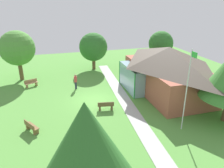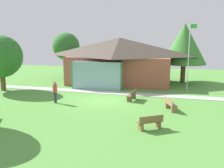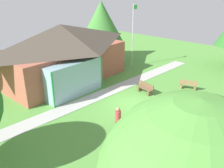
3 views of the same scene
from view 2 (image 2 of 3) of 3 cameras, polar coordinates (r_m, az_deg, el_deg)
ground_plane at (r=21.14m, az=-1.69°, el=-3.65°), size 44.00×44.00×0.00m
pavilion at (r=28.29m, az=1.48°, el=5.33°), size 11.80×7.48×4.98m
footpath at (r=23.88m, az=-0.15°, el=-1.93°), size 23.37×2.83×0.03m
flagpole at (r=25.54m, az=16.63°, el=6.36°), size 0.64×0.08×6.40m
bench_front_right at (r=14.88m, az=8.41°, el=-8.42°), size 1.51×1.16×0.84m
bench_mid_right at (r=18.83m, az=12.73°, el=-4.47°), size 0.93×1.56×0.84m
bench_rear_near_path at (r=21.15m, az=4.45°, el=-2.55°), size 0.69×1.55×0.84m
visitor_strolling_lawn at (r=20.62m, az=-12.45°, el=-1.36°), size 0.34×0.34×1.74m
tree_west_hedge at (r=26.71m, az=-23.27°, el=5.58°), size 4.00×4.00×5.27m
tree_behind_pavilion_right at (r=29.72m, az=15.67°, el=8.51°), size 4.89×4.89×6.52m
tree_behind_pavilion_left at (r=33.19m, az=-10.08°, el=8.12°), size 3.38×3.38×5.56m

